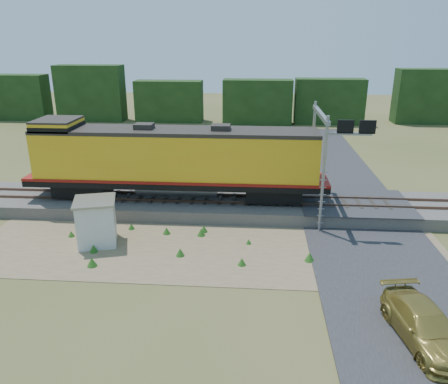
# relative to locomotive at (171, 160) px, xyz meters

# --- Properties ---
(ground) EXTENTS (140.00, 140.00, 0.00)m
(ground) POSITION_rel_locomotive_xyz_m (4.97, -6.00, -3.46)
(ground) COLOR #475123
(ground) RESTS_ON ground
(ballast) EXTENTS (70.00, 5.00, 0.80)m
(ballast) POSITION_rel_locomotive_xyz_m (4.97, 0.00, -3.06)
(ballast) COLOR slate
(ballast) RESTS_ON ground
(rails) EXTENTS (70.00, 1.54, 0.16)m
(rails) POSITION_rel_locomotive_xyz_m (4.97, 0.00, -2.58)
(rails) COLOR brown
(rails) RESTS_ON ballast
(dirt_shoulder) EXTENTS (26.00, 8.00, 0.03)m
(dirt_shoulder) POSITION_rel_locomotive_xyz_m (2.97, -5.50, -3.44)
(dirt_shoulder) COLOR #8C7754
(dirt_shoulder) RESTS_ON ground
(road) EXTENTS (7.00, 66.00, 0.86)m
(road) POSITION_rel_locomotive_xyz_m (11.97, -5.26, -3.37)
(road) COLOR #38383A
(road) RESTS_ON ground
(tree_line_north) EXTENTS (130.00, 3.00, 6.50)m
(tree_line_north) POSITION_rel_locomotive_xyz_m (4.97, 32.00, -0.39)
(tree_line_north) COLOR black
(tree_line_north) RESTS_ON ground
(weed_clumps) EXTENTS (15.00, 6.20, 0.56)m
(weed_clumps) POSITION_rel_locomotive_xyz_m (1.47, -5.90, -3.46)
(weed_clumps) COLOR #295F1B
(weed_clumps) RESTS_ON ground
(locomotive) EXTENTS (19.61, 2.99, 5.06)m
(locomotive) POSITION_rel_locomotive_xyz_m (0.00, 0.00, 0.00)
(locomotive) COLOR black
(locomotive) RESTS_ON rails
(shed) EXTENTS (2.72, 2.72, 2.61)m
(shed) POSITION_rel_locomotive_xyz_m (-3.27, -5.41, -2.13)
(shed) COLOR silver
(shed) RESTS_ON ground
(signal_gantry) EXTENTS (2.74, 6.20, 6.92)m
(signal_gantry) POSITION_rel_locomotive_xyz_m (9.70, -0.66, 1.74)
(signal_gantry) COLOR gray
(signal_gantry) RESTS_ON ground
(car) EXTENTS (2.68, 4.98, 1.37)m
(car) POSITION_rel_locomotive_xyz_m (12.01, -12.67, -2.77)
(car) COLOR #AB933F
(car) RESTS_ON ground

